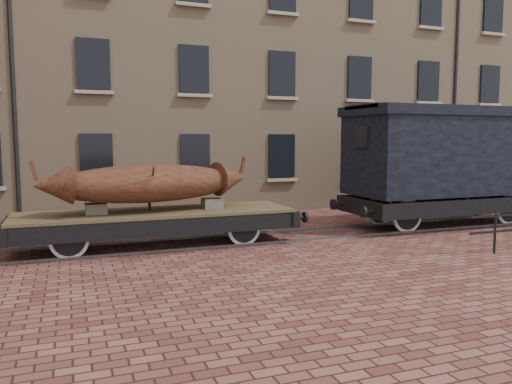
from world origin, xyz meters
name	(u,v)px	position (x,y,z in m)	size (l,w,h in m)	color
ground	(317,234)	(0.00, 0.00, 0.00)	(90.00, 90.00, 0.00)	#572A25
warehouse_cream	(278,55)	(3.00, 9.99, 7.00)	(40.00, 10.19, 14.00)	tan
rail_track	(317,233)	(0.00, 0.00, 0.03)	(30.00, 1.52, 0.06)	#59595E
flatcar_wagon	(157,218)	(-4.78, 0.00, 0.76)	(8.11, 2.20, 1.22)	#4B4029
iron_boat	(149,183)	(-4.96, 0.00, 1.70)	(5.68, 2.18, 1.40)	brown
goods_van	(447,152)	(4.77, 0.00, 2.45)	(7.55, 2.75, 3.90)	black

